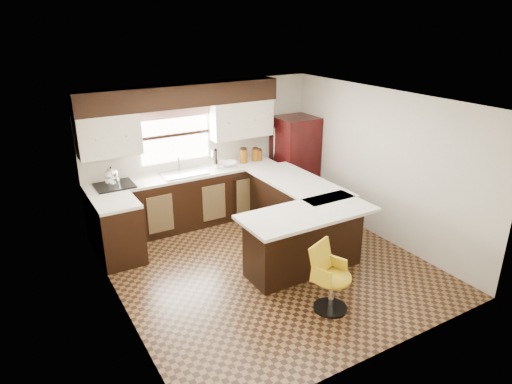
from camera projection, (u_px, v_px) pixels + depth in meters
floor at (268, 265)px, 6.69m from camera, size 4.40×4.40×0.00m
ceiling at (270, 101)px, 5.82m from camera, size 4.40×4.40×0.00m
wall_back at (203, 151)px, 8.02m from camera, size 4.40×0.00×4.40m
wall_front at (387, 257)px, 4.49m from camera, size 4.40×0.00×4.40m
wall_left at (115, 222)px, 5.27m from camera, size 0.00×4.40×4.40m
wall_right at (381, 165)px, 7.25m from camera, size 0.00×4.40×4.40m
base_cab_back at (188, 200)px, 7.84m from camera, size 3.30×0.60×0.90m
base_cab_left at (119, 233)px, 6.68m from camera, size 0.60×0.70×0.90m
counter_back at (186, 174)px, 7.67m from camera, size 3.30×0.60×0.04m
counter_left at (115, 203)px, 6.51m from camera, size 0.60×0.70×0.04m
soffit at (182, 96)px, 7.33m from camera, size 3.40×0.35×0.36m
upper_cab_left at (108, 135)px, 6.93m from camera, size 0.94×0.35×0.64m
upper_cab_right at (241, 119)px, 8.02m from camera, size 1.14×0.35×0.64m
window_pane at (175, 135)px, 7.65m from camera, size 1.20×0.02×0.90m
valance at (174, 112)px, 7.47m from camera, size 1.30×0.06×0.18m
sink at (184, 173)px, 7.62m from camera, size 0.75×0.45×0.03m
dishwasher at (246, 196)px, 8.09m from camera, size 0.58×0.03×0.78m
cooktop at (114, 186)px, 7.08m from camera, size 0.58×0.50×0.02m
peninsula_long at (295, 210)px, 7.46m from camera, size 0.60×1.95×0.90m
peninsula_return at (304, 241)px, 6.42m from camera, size 1.65×0.60×0.90m
counter_pen_long at (298, 182)px, 7.31m from camera, size 0.84×1.95×0.04m
counter_pen_return at (308, 213)px, 6.17m from camera, size 1.89×0.84×0.04m
refrigerator at (295, 161)px, 8.66m from camera, size 0.72×0.69×1.68m
bar_chair at (332, 279)px, 5.54m from camera, size 0.60×0.60×0.87m
kettle at (111, 176)px, 7.00m from camera, size 0.22×0.22×0.30m
percolator at (215, 159)px, 7.87m from camera, size 0.13×0.13×0.32m
mixing_bowl at (228, 164)px, 8.03m from camera, size 0.38×0.38×0.07m
canister_large at (244, 156)px, 8.16m from camera, size 0.14×0.14×0.25m
canister_med at (255, 155)px, 8.28m from camera, size 0.13×0.13×0.22m
canister_small at (259, 155)px, 8.32m from camera, size 0.12×0.12×0.19m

